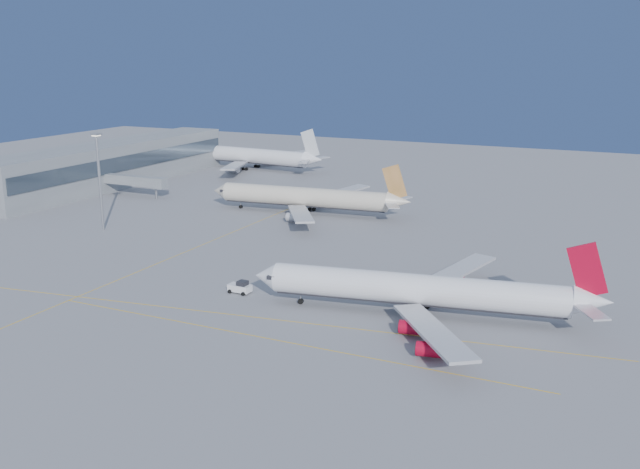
{
  "coord_description": "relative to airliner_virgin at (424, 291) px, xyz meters",
  "views": [
    {
      "loc": [
        58.25,
        -109.64,
        46.05
      ],
      "look_at": [
        -6.56,
        27.63,
        7.0
      ],
      "focal_mm": 40.0,
      "sensor_mm": 36.0,
      "label": 1
    }
  ],
  "objects": [
    {
      "name": "airliner_third",
      "position": [
        -112.14,
        129.53,
        0.6
      ],
      "size": [
        65.86,
        60.54,
        17.66
      ],
      "rotation": [
        0.0,
        0.0,
        -0.08
      ],
      "color": "white",
      "rests_on": "ground"
    },
    {
      "name": "pushback_tug",
      "position": [
        -36.3,
        -3.39,
        -3.57
      ],
      "size": [
        4.6,
        2.92,
        2.54
      ],
      "rotation": [
        0.0,
        0.0,
        -0.04
      ],
      "color": "white",
      "rests_on": "ground"
    },
    {
      "name": "light_mast",
      "position": [
        -96.19,
        24.95,
        10.44
      ],
      "size": [
        2.22,
        2.22,
        25.73
      ],
      "color": "gray",
      "rests_on": "ground"
    },
    {
      "name": "jet_bridge",
      "position": [
        -116.76,
        64.83,
        0.43
      ],
      "size": [
        23.6,
        3.6,
        6.9
      ],
      "color": "gray",
      "rests_on": "ground"
    },
    {
      "name": "taxiway_lines",
      "position": [
        -38.37,
        -0.83,
        -4.74
      ],
      "size": [
        118.86,
        140.0,
        0.02
      ],
      "color": "#E1A90C",
      "rests_on": "ground"
    },
    {
      "name": "terminal",
      "position": [
        -138.59,
        77.83,
        2.76
      ],
      "size": [
        18.4,
        110.0,
        15.0
      ],
      "color": "gray",
      "rests_on": "ground"
    },
    {
      "name": "ground",
      "position": [
        -23.66,
        -7.17,
        -4.75
      ],
      "size": [
        500.0,
        500.0,
        0.0
      ],
      "primitive_type": "plane",
      "color": "slate",
      "rests_on": "ground"
    },
    {
      "name": "airliner_etihad",
      "position": [
        -55.37,
        65.83,
        0.12
      ],
      "size": [
        61.28,
        56.32,
        15.99
      ],
      "rotation": [
        0.0,
        0.0,
        0.1
      ],
      "color": "beige",
      "rests_on": "ground"
    },
    {
      "name": "airliner_virgin",
      "position": [
        0.0,
        0.0,
        0.0
      ],
      "size": [
        63.61,
        56.52,
        15.74
      ],
      "rotation": [
        0.0,
        0.0,
        0.17
      ],
      "color": "white",
      "rests_on": "ground"
    }
  ]
}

